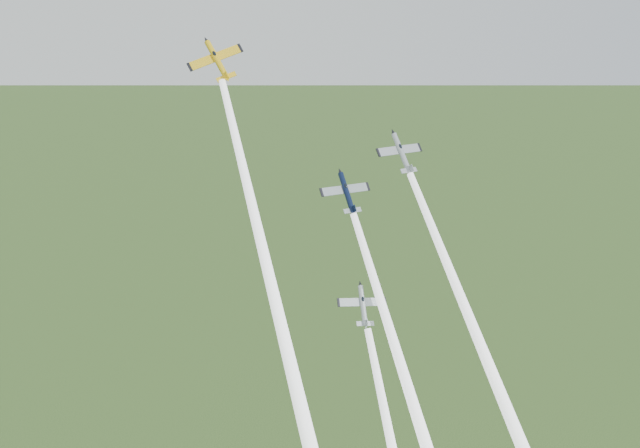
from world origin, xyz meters
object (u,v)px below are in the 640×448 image
at_px(plane_navy, 347,192).
at_px(plane_silver_low, 363,305).
at_px(plane_silver_right, 401,153).
at_px(plane_yellow, 217,60).

distance_m(plane_navy, plane_silver_low, 15.52).
height_order(plane_navy, plane_silver_low, plane_navy).
bearing_deg(plane_silver_low, plane_silver_right, 43.94).
relative_size(plane_yellow, plane_navy, 1.05).
bearing_deg(plane_silver_low, plane_navy, 87.36).
height_order(plane_silver_right, plane_silver_low, plane_silver_right).
distance_m(plane_yellow, plane_silver_low, 37.99).
height_order(plane_yellow, plane_silver_right, plane_yellow).
bearing_deg(plane_navy, plane_silver_right, -11.41).
distance_m(plane_yellow, plane_silver_right, 27.79).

